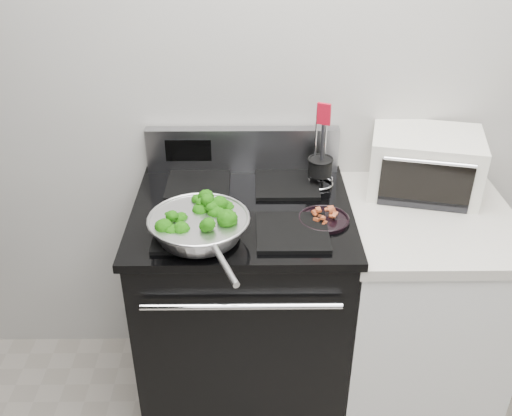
{
  "coord_description": "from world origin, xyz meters",
  "views": [
    {
      "loc": [
        -0.27,
        -0.35,
        2.0
      ],
      "look_at": [
        -0.25,
        1.36,
        0.98
      ],
      "focal_mm": 40.0,
      "sensor_mm": 36.0,
      "label": 1
    }
  ],
  "objects_px": {
    "gas_range": "(243,306)",
    "skillet": "(199,226)",
    "toaster_oven": "(425,163)",
    "bacon_plate": "(324,217)",
    "utensil_holder": "(320,171)"
  },
  "relations": [
    {
      "from": "skillet",
      "to": "toaster_oven",
      "type": "xyz_separation_m",
      "value": [
        0.83,
        0.39,
        0.03
      ]
    },
    {
      "from": "gas_range",
      "to": "skillet",
      "type": "xyz_separation_m",
      "value": [
        -0.14,
        -0.2,
        0.52
      ]
    },
    {
      "from": "bacon_plate",
      "to": "toaster_oven",
      "type": "xyz_separation_m",
      "value": [
        0.41,
        0.28,
        0.07
      ]
    },
    {
      "from": "bacon_plate",
      "to": "toaster_oven",
      "type": "bearing_deg",
      "value": 33.83
    },
    {
      "from": "toaster_oven",
      "to": "utensil_holder",
      "type": "bearing_deg",
      "value": -165.18
    },
    {
      "from": "gas_range",
      "to": "skillet",
      "type": "distance_m",
      "value": 0.57
    },
    {
      "from": "gas_range",
      "to": "toaster_oven",
      "type": "bearing_deg",
      "value": 14.71
    },
    {
      "from": "gas_range",
      "to": "utensil_holder",
      "type": "height_order",
      "value": "utensil_holder"
    },
    {
      "from": "bacon_plate",
      "to": "skillet",
      "type": "bearing_deg",
      "value": -165.25
    },
    {
      "from": "skillet",
      "to": "toaster_oven",
      "type": "bearing_deg",
      "value": 4.2
    },
    {
      "from": "bacon_plate",
      "to": "utensil_holder",
      "type": "height_order",
      "value": "utensil_holder"
    },
    {
      "from": "skillet",
      "to": "toaster_oven",
      "type": "relative_size",
      "value": 1.11
    },
    {
      "from": "gas_range",
      "to": "utensil_holder",
      "type": "xyz_separation_m",
      "value": [
        0.3,
        0.17,
        0.52
      ]
    },
    {
      "from": "toaster_oven",
      "to": "gas_range",
      "type": "bearing_deg",
      "value": -152.18
    },
    {
      "from": "gas_range",
      "to": "skillet",
      "type": "bearing_deg",
      "value": -123.63
    }
  ]
}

